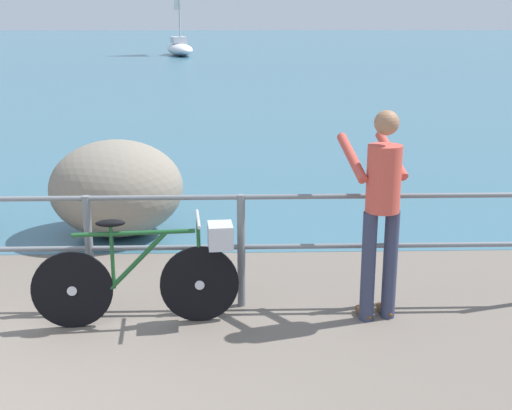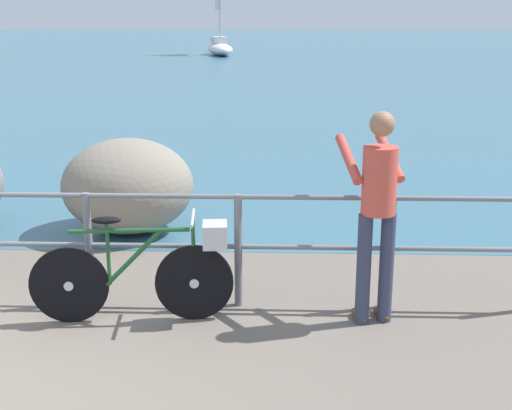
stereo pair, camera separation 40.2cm
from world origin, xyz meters
TOP-DOWN VIEW (x-y plane):
  - ground_plane at (0.00, 20.00)m, footprint 120.00×120.00m
  - sea_surface at (0.00, 48.45)m, footprint 120.00×90.00m
  - promenade_railing at (0.00, 2.07)m, footprint 9.29×0.07m
  - bicycle at (1.25, 1.73)m, footprint 1.70×0.48m
  - person_at_railing at (3.12, 1.79)m, footprint 0.55×0.68m
  - breakwater_boulder_main at (0.55, 4.16)m, footprint 1.54×1.43m
  - sailboat at (-1.30, 38.04)m, footprint 2.35×4.58m

SIDE VIEW (x-z plane):
  - ground_plane at x=0.00m, z-range -0.10..0.00m
  - sea_surface at x=0.00m, z-range 0.00..0.01m
  - bicycle at x=1.25m, z-range 0.00..0.92m
  - breakwater_boulder_main at x=0.55m, z-range 0.00..1.11m
  - promenade_railing at x=0.00m, z-range 0.12..1.15m
  - sailboat at x=-1.30m, z-range -2.37..3.79m
  - person_at_railing at x=3.12m, z-range 0.10..1.88m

